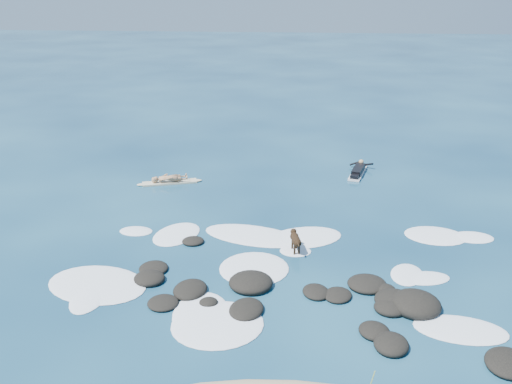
# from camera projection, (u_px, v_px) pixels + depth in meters

# --- Properties ---
(ground) EXTENTS (160.00, 160.00, 0.00)m
(ground) POSITION_uv_depth(u_px,v_px,m) (300.00, 262.00, 19.02)
(ground) COLOR #0A2642
(ground) RESTS_ON ground
(reef_rocks) EXTENTS (12.21, 7.30, 0.59)m
(reef_rocks) POSITION_uv_depth(u_px,v_px,m) (325.00, 300.00, 16.58)
(reef_rocks) COLOR black
(reef_rocks) RESTS_ON ground
(breaking_foam) EXTENTS (15.09, 8.78, 0.12)m
(breaking_foam) POSITION_uv_depth(u_px,v_px,m) (258.00, 269.00, 18.54)
(breaking_foam) COLOR white
(breaking_foam) RESTS_ON ground
(standing_surfer_rig) EXTENTS (2.92, 1.25, 1.70)m
(standing_surfer_rig) POSITION_uv_depth(u_px,v_px,m) (169.00, 170.00, 25.89)
(standing_surfer_rig) COLOR beige
(standing_surfer_rig) RESTS_ON ground
(paddling_surfer_rig) EXTENTS (1.36, 2.66, 0.46)m
(paddling_surfer_rig) POSITION_uv_depth(u_px,v_px,m) (358.00, 171.00, 27.34)
(paddling_surfer_rig) COLOR silver
(paddling_surfer_rig) RESTS_ON ground
(dog) EXTENTS (0.46, 1.15, 0.74)m
(dog) POSITION_uv_depth(u_px,v_px,m) (295.00, 239.00, 19.51)
(dog) COLOR black
(dog) RESTS_ON ground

